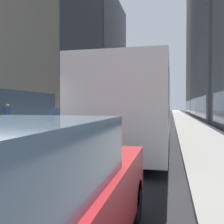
{
  "coord_description": "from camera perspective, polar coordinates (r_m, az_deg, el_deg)",
  "views": [
    {
      "loc": [
        4.13,
        -5.45,
        1.73
      ],
      "look_at": [
        1.12,
        7.36,
        1.4
      ],
      "focal_mm": 40.16,
      "sensor_mm": 36.0,
      "label": 1
    }
  ],
  "objects": [
    {
      "name": "ground_plane",
      "position": [
        40.69,
        7.39,
        -1.02
      ],
      "size": [
        120.0,
        120.0,
        0.0
      ],
      "primitive_type": "plane",
      "color": "#232326"
    },
    {
      "name": "sidewalk_left",
      "position": [
        41.66,
        -0.43,
        -0.85
      ],
      "size": [
        2.4,
        110.0,
        0.15
      ],
      "primitive_type": "cube",
      "color": "gray",
      "rests_on": "ground"
    },
    {
      "name": "sidewalk_right",
      "position": [
        40.51,
        15.44,
        -0.96
      ],
      "size": [
        2.4,
        110.0,
        0.15
      ],
      "primitive_type": "cube",
      "color": "gray",
      "rests_on": "ground"
    },
    {
      "name": "building_left_far",
      "position": [
        59.08,
        -2.84,
        12.54
      ],
      "size": [
        8.31,
        22.94,
        26.25
      ],
      "color": "slate",
      "rests_on": "ground"
    },
    {
      "name": "building_right_far",
      "position": [
        59.23,
        21.11,
        14.79
      ],
      "size": [
        8.25,
        16.23,
        31.05
      ],
      "color": "gray",
      "rests_on": "ground"
    },
    {
      "name": "transit_bus",
      "position": [
        11.44,
        6.55,
        1.67
      ],
      "size": [
        2.78,
        11.53,
        3.05
      ],
      "color": "silver",
      "rests_on": "ground"
    },
    {
      "name": "car_silver_sedan",
      "position": [
        20.49,
        9.5,
        -1.13
      ],
      "size": [
        1.73,
        4.33,
        1.62
      ],
      "color": "#B7BABF",
      "rests_on": "ground"
    },
    {
      "name": "car_red_coupe",
      "position": [
        2.4,
        -23.37,
        -20.85
      ],
      "size": [
        1.8,
        4.43,
        1.62
      ],
      "color": "red",
      "rests_on": "ground"
    },
    {
      "name": "car_yellow_taxi",
      "position": [
        43.5,
        9.36,
        0.21
      ],
      "size": [
        1.73,
        4.23,
        1.62
      ],
      "color": "yellow",
      "rests_on": "ground"
    },
    {
      "name": "car_black_suv",
      "position": [
        26.16,
        1.46,
        -0.56
      ],
      "size": [
        1.71,
        4.74,
        1.62
      ],
      "color": "black",
      "rests_on": "ground"
    },
    {
      "name": "car_blue_hatchback",
      "position": [
        14.13,
        -8.97,
        -2.28
      ],
      "size": [
        1.73,
        3.95,
        1.62
      ],
      "color": "#4C6BB7",
      "rests_on": "ground"
    },
    {
      "name": "car_grey_wagon",
      "position": [
        37.87,
        5.13,
        0.05
      ],
      "size": [
        1.88,
        4.24,
        1.62
      ],
      "color": "slate",
      "rests_on": "ground"
    },
    {
      "name": "box_truck",
      "position": [
        32.34,
        10.87,
        1.29
      ],
      "size": [
        2.3,
        7.5,
        3.05
      ],
      "color": "#19519E",
      "rests_on": "ground"
    },
    {
      "name": "dalmatian_dog",
      "position": [
        8.01,
        -11.24,
        -7.33
      ],
      "size": [
        0.22,
        0.96,
        0.72
      ],
      "color": "white",
      "rests_on": "ground"
    },
    {
      "name": "pedestrian_with_handbag",
      "position": [
        16.99,
        -22.62,
        -1.1
      ],
      "size": [
        0.45,
        0.34,
        1.69
      ],
      "color": "#1E1E2D",
      "rests_on": "sidewalk_left"
    }
  ]
}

